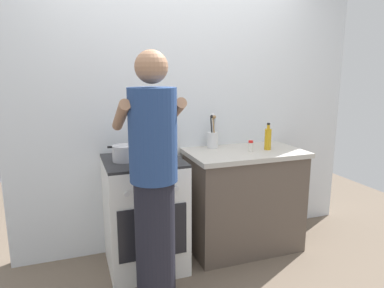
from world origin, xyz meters
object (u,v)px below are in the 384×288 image
pot (124,153)px  stove_range (144,213)px  oil_bottle (268,139)px  mixing_bowl (161,152)px  utensil_crock (213,138)px  spice_bottle (251,146)px  person (154,186)px

pot → stove_range: bearing=-0.1°
stove_range → oil_bottle: (1.11, -0.03, 0.55)m
pot → mixing_bowl: size_ratio=0.94×
utensil_crock → spice_bottle: 0.35m
person → mixing_bowl: bearing=71.0°
utensil_crock → spice_bottle: size_ratio=3.25×
stove_range → utensil_crock: (0.68, 0.21, 0.54)m
spice_bottle → oil_bottle: oil_bottle is taller
spice_bottle → oil_bottle: (0.18, 0.02, 0.05)m
spice_bottle → stove_range: bearing=177.3°
stove_range → person: size_ratio=0.53×
oil_bottle → person: size_ratio=0.14×
mixing_bowl → oil_bottle: size_ratio=1.13×
utensil_crock → spice_bottle: (0.25, -0.25, -0.05)m
mixing_bowl → utensil_crock: utensil_crock is taller
mixing_bowl → person: person is taller
stove_range → pot: 0.53m
mixing_bowl → utensil_crock: bearing=22.7°
mixing_bowl → person: (-0.18, -0.53, -0.09)m
mixing_bowl → person: 0.57m
pot → oil_bottle: 1.25m
utensil_crock → person: size_ratio=0.18×
person → oil_bottle: bearing=24.6°
pot → spice_bottle: bearing=-2.4°
oil_bottle → person: person is taller
spice_bottle → oil_bottle: size_ratio=0.40×
mixing_bowl → spice_bottle: 0.79m
stove_range → pot: (-0.14, 0.00, 0.51)m
stove_range → person: 0.69m
pot → person: size_ratio=0.15×
stove_range → utensil_crock: 0.90m
pot → utensil_crock: (0.82, 0.21, 0.03)m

